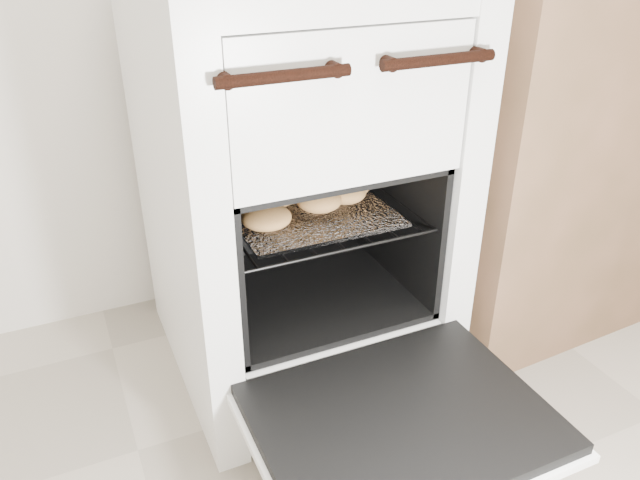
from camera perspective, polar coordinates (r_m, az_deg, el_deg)
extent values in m
cube|color=white|center=(1.30, -2.63, 4.84)|extent=(0.54, 0.58, 0.83)
cylinder|color=black|center=(0.89, -3.28, 14.72)|extent=(0.20, 0.02, 0.02)
cylinder|color=black|center=(1.00, 10.82, 15.86)|extent=(0.20, 0.02, 0.02)
cube|color=black|center=(1.07, 7.45, -15.83)|extent=(0.47, 0.36, 0.02)
cube|color=white|center=(1.08, 7.40, -16.45)|extent=(0.49, 0.38, 0.01)
cylinder|color=black|center=(1.19, -9.98, 1.05)|extent=(0.01, 0.38, 0.01)
cylinder|color=black|center=(1.33, 6.39, 4.19)|extent=(0.01, 0.38, 0.01)
cylinder|color=black|center=(1.10, 2.32, -0.93)|extent=(0.39, 0.01, 0.01)
cylinder|color=black|center=(1.40, -4.28, 5.60)|extent=(0.39, 0.01, 0.01)
cylinder|color=black|center=(1.20, -8.53, 1.34)|extent=(0.01, 0.36, 0.01)
cylinder|color=black|center=(1.21, -6.08, 1.82)|extent=(0.01, 0.36, 0.01)
cylinder|color=black|center=(1.23, -3.69, 2.28)|extent=(0.01, 0.36, 0.01)
cylinder|color=black|center=(1.25, -1.37, 2.73)|extent=(0.01, 0.36, 0.01)
cylinder|color=black|center=(1.27, 0.89, 3.16)|extent=(0.01, 0.36, 0.01)
cylinder|color=black|center=(1.29, 3.08, 3.57)|extent=(0.01, 0.36, 0.01)
cylinder|color=black|center=(1.31, 5.19, 3.97)|extent=(0.01, 0.36, 0.01)
cube|color=white|center=(1.23, -1.04, 2.63)|extent=(0.31, 0.27, 0.01)
ellipsoid|color=#B88549|center=(1.25, -5.84, 3.96)|extent=(0.12, 0.12, 0.04)
ellipsoid|color=#B88549|center=(1.16, -4.94, 2.09)|extent=(0.12, 0.12, 0.04)
ellipsoid|color=#B88549|center=(1.25, 2.30, 4.40)|extent=(0.11, 0.11, 0.04)
ellipsoid|color=#B88549|center=(1.22, -0.08, 3.70)|extent=(0.13, 0.13, 0.04)
ellipsoid|color=#B88549|center=(1.25, -3.94, 4.26)|extent=(0.12, 0.12, 0.05)
ellipsoid|color=#B88549|center=(1.28, 2.41, 4.94)|extent=(0.13, 0.13, 0.04)
ellipsoid|color=#B88549|center=(1.27, -2.85, 4.51)|extent=(0.11, 0.11, 0.04)
cube|color=brown|center=(1.71, 21.18, 9.27)|extent=(0.89, 0.62, 0.86)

